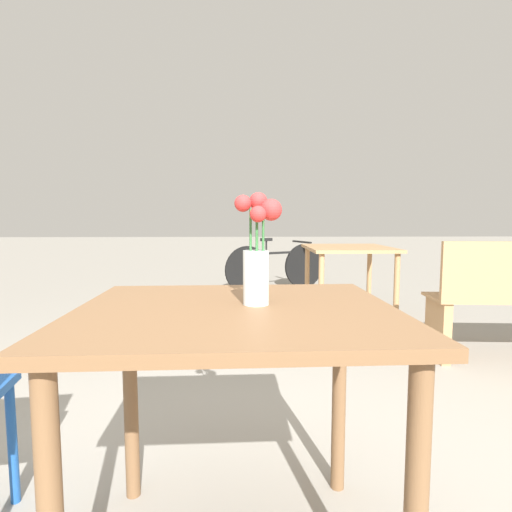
% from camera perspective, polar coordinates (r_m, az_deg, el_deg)
% --- Properties ---
extents(table_front, '(0.89, 0.76, 0.76)m').
position_cam_1_polar(table_front, '(1.13, -2.80, -13.24)').
color(table_front, brown).
rests_on(table_front, ground_plane).
extents(flower_vase, '(0.13, 0.12, 0.32)m').
position_cam_1_polar(flower_vase, '(1.12, 0.20, -0.16)').
color(flower_vase, silver).
rests_on(flower_vase, table_front).
extents(table_back, '(0.79, 0.89, 0.73)m').
position_cam_1_polar(table_back, '(3.97, 13.03, -0.20)').
color(table_back, tan).
rests_on(table_back, ground_plane).
extents(bicycle, '(1.41, 0.72, 0.73)m').
position_cam_1_polar(bicycle, '(5.55, 3.00, -1.49)').
color(bicycle, black).
rests_on(bicycle, ground_plane).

